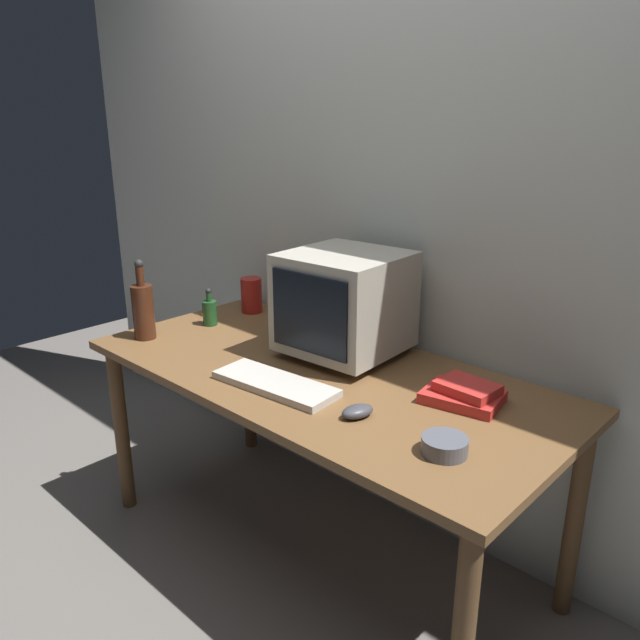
# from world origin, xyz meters

# --- Properties ---
(ground_plane) EXTENTS (6.00, 6.00, 0.00)m
(ground_plane) POSITION_xyz_m (0.00, 0.00, 0.00)
(ground_plane) COLOR slate
(back_wall) EXTENTS (4.00, 0.08, 2.50)m
(back_wall) POSITION_xyz_m (0.00, 0.45, 1.25)
(back_wall) COLOR beige
(back_wall) RESTS_ON ground
(desk) EXTENTS (1.67, 0.79, 0.73)m
(desk) POSITION_xyz_m (0.00, 0.00, 0.65)
(desk) COLOR brown
(desk) RESTS_ON ground
(crt_monitor) EXTENTS (0.40, 0.41, 0.37)m
(crt_monitor) POSITION_xyz_m (-0.04, 0.17, 0.92)
(crt_monitor) COLOR #B2AD9E
(crt_monitor) RESTS_ON desk
(keyboard) EXTENTS (0.43, 0.19, 0.02)m
(keyboard) POSITION_xyz_m (-0.01, -0.19, 0.74)
(keyboard) COLOR beige
(keyboard) RESTS_ON desk
(computer_mouse) EXTENTS (0.09, 0.11, 0.04)m
(computer_mouse) POSITION_xyz_m (0.31, -0.17, 0.75)
(computer_mouse) COLOR #3F3F47
(computer_mouse) RESTS_ON desk
(bottle_tall) EXTENTS (0.08, 0.08, 0.31)m
(bottle_tall) POSITION_xyz_m (-0.71, -0.23, 0.84)
(bottle_tall) COLOR #472314
(bottle_tall) RESTS_ON desk
(bottle_short) EXTENTS (0.06, 0.06, 0.15)m
(bottle_short) POSITION_xyz_m (-0.65, 0.04, 0.79)
(bottle_short) COLOR #1E4C23
(bottle_short) RESTS_ON desk
(book_stack) EXTENTS (0.25, 0.21, 0.06)m
(book_stack) POSITION_xyz_m (0.48, 0.12, 0.76)
(book_stack) COLOR red
(book_stack) RESTS_ON desk
(mug) EXTENTS (0.12, 0.08, 0.09)m
(mug) POSITION_xyz_m (-0.38, 0.18, 0.77)
(mug) COLOR #3370B2
(mug) RESTS_ON desk
(cd_spindle) EXTENTS (0.12, 0.12, 0.04)m
(cd_spindle) POSITION_xyz_m (0.59, -0.17, 0.75)
(cd_spindle) COLOR #595B66
(cd_spindle) RESTS_ON desk
(metal_canister) EXTENTS (0.09, 0.09, 0.15)m
(metal_canister) POSITION_xyz_m (-0.66, 0.27, 0.80)
(metal_canister) COLOR #A51E19
(metal_canister) RESTS_ON desk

